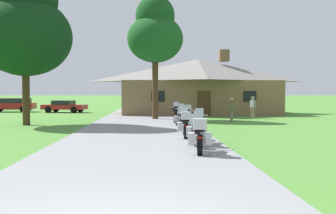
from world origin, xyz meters
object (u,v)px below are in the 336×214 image
(motorcycle_green_nearest_to_camera, at_px, (199,136))
(parked_red_sedan_far_left, at_px, (64,106))
(motorcycle_red_fifth_in_row, at_px, (182,118))
(motorcycle_silver_second_in_row, at_px, (197,129))
(tree_by_lodge_front, at_px, (155,33))
(motorcycle_white_sixth_in_row, at_px, (177,115))
(motorcycle_white_third_in_row, at_px, (185,124))
(motorcycle_red_farthest_in_row, at_px, (176,114))
(parked_red_suv_far_left, at_px, (12,104))
(bystander_gray_shirt_near_lodge, at_px, (253,106))
(tree_left_near, at_px, (25,26))
(bystander_olive_shirt_beside_signpost, at_px, (232,108))
(motorcycle_orange_fourth_in_row, at_px, (187,120))

(motorcycle_green_nearest_to_camera, height_order, parked_red_sedan_far_left, motorcycle_green_nearest_to_camera)
(motorcycle_green_nearest_to_camera, xyz_separation_m, motorcycle_red_fifth_in_row, (0.10, 8.61, 0.00))
(motorcycle_green_nearest_to_camera, height_order, motorcycle_silver_second_in_row, same)
(tree_by_lodge_front, bearing_deg, motorcycle_white_sixth_in_row, -77.26)
(motorcycle_white_sixth_in_row, height_order, parked_red_sedan_far_left, motorcycle_white_sixth_in_row)
(motorcycle_white_sixth_in_row, bearing_deg, motorcycle_green_nearest_to_camera, -89.04)
(tree_by_lodge_front, xyz_separation_m, parked_red_sedan_far_left, (-8.88, 10.50, -5.69))
(motorcycle_white_third_in_row, bearing_deg, motorcycle_silver_second_in_row, -81.35)
(motorcycle_red_farthest_in_row, xyz_separation_m, parked_red_suv_far_left, (-15.78, 15.39, 0.16))
(motorcycle_white_sixth_in_row, height_order, bystander_gray_shirt_near_lodge, bystander_gray_shirt_near_lodge)
(tree_left_near, bearing_deg, bystander_olive_shirt_beside_signpost, 8.04)
(motorcycle_orange_fourth_in_row, height_order, parked_red_sedan_far_left, motorcycle_orange_fourth_in_row)
(motorcycle_green_nearest_to_camera, relative_size, motorcycle_red_fifth_in_row, 1.00)
(motorcycle_red_fifth_in_row, relative_size, parked_red_suv_far_left, 0.45)
(motorcycle_silver_second_in_row, relative_size, motorcycle_orange_fourth_in_row, 1.00)
(motorcycle_white_sixth_in_row, xyz_separation_m, tree_left_near, (-9.08, 0.78, 5.37))
(motorcycle_orange_fourth_in_row, bearing_deg, bystander_gray_shirt_near_lodge, 69.71)
(motorcycle_orange_fourth_in_row, height_order, motorcycle_white_sixth_in_row, same)
(parked_red_sedan_far_left, bearing_deg, tree_left_near, -165.20)
(motorcycle_green_nearest_to_camera, distance_m, motorcycle_orange_fourth_in_row, 6.70)
(motorcycle_white_sixth_in_row, bearing_deg, motorcycle_silver_second_in_row, -87.80)
(motorcycle_silver_second_in_row, relative_size, tree_by_lodge_front, 0.23)
(bystander_olive_shirt_beside_signpost, relative_size, tree_by_lodge_front, 0.18)
(motorcycle_orange_fourth_in_row, relative_size, parked_red_suv_far_left, 0.45)
(motorcycle_orange_fourth_in_row, xyz_separation_m, bystander_olive_shirt_beside_signpost, (3.63, 6.84, 0.31))
(motorcycle_green_nearest_to_camera, distance_m, parked_red_suv_far_left, 32.38)
(bystander_gray_shirt_near_lodge, height_order, tree_by_lodge_front, tree_by_lodge_front)
(tree_left_near, distance_m, parked_red_suv_far_left, 18.62)
(motorcycle_red_farthest_in_row, bearing_deg, tree_left_near, -164.87)
(motorcycle_red_fifth_in_row, xyz_separation_m, bystander_gray_shirt_near_lodge, (6.02, 8.24, 0.34))
(motorcycle_green_nearest_to_camera, relative_size, motorcycle_white_third_in_row, 1.00)
(bystander_olive_shirt_beside_signpost, relative_size, tree_left_near, 0.17)
(motorcycle_green_nearest_to_camera, distance_m, motorcycle_red_fifth_in_row, 8.61)
(motorcycle_red_farthest_in_row, height_order, parked_red_suv_far_left, parked_red_suv_far_left)
(motorcycle_red_farthest_in_row, distance_m, parked_red_suv_far_left, 22.04)
(motorcycle_white_third_in_row, distance_m, parked_red_sedan_far_left, 24.64)
(motorcycle_silver_second_in_row, xyz_separation_m, bystander_gray_shirt_near_lodge, (5.93, 14.74, 0.34))
(motorcycle_red_fifth_in_row, relative_size, motorcycle_white_sixth_in_row, 1.00)
(motorcycle_red_fifth_in_row, height_order, motorcycle_red_farthest_in_row, same)
(tree_by_lodge_front, distance_m, parked_red_sedan_far_left, 14.88)
(motorcycle_red_fifth_in_row, distance_m, motorcycle_red_farthest_in_row, 4.32)
(motorcycle_white_sixth_in_row, relative_size, tree_left_near, 0.22)
(motorcycle_green_nearest_to_camera, relative_size, tree_by_lodge_front, 0.23)
(motorcycle_white_third_in_row, bearing_deg, parked_red_sedan_far_left, 116.33)
(parked_red_suv_far_left, bearing_deg, tree_by_lodge_front, -130.68)
(motorcycle_silver_second_in_row, relative_size, parked_red_sedan_far_left, 0.46)
(tree_left_near, bearing_deg, bystander_gray_shirt_near_lodge, 18.66)
(motorcycle_red_farthest_in_row, bearing_deg, motorcycle_silver_second_in_row, -81.81)
(motorcycle_red_fifth_in_row, bearing_deg, parked_red_suv_far_left, 133.19)
(tree_by_lodge_front, bearing_deg, motorcycle_white_third_in_row, -84.44)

